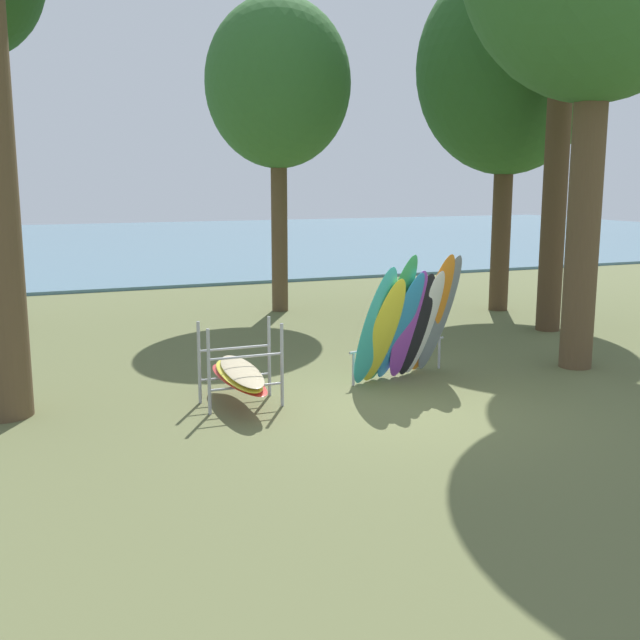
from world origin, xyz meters
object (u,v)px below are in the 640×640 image
at_px(tree_far_left_back, 278,85).
at_px(board_storage_rack, 239,374).
at_px(leaning_board_pile, 409,323).
at_px(tree_mid_behind, 508,69).

distance_m(tree_far_left_back, board_storage_rack, 9.75).
bearing_deg(board_storage_rack, leaning_board_pile, 4.77).
relative_size(leaning_board_pile, board_storage_rack, 1.03).
distance_m(tree_mid_behind, leaning_board_pile, 9.22).
height_order(tree_mid_behind, leaning_board_pile, tree_mid_behind).
height_order(tree_mid_behind, board_storage_rack, tree_mid_behind).
bearing_deg(tree_far_left_back, board_storage_rack, -113.27).
distance_m(tree_mid_behind, tree_far_left_back, 5.65).
relative_size(tree_mid_behind, board_storage_rack, 4.03).
relative_size(tree_far_left_back, leaning_board_pile, 3.49).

